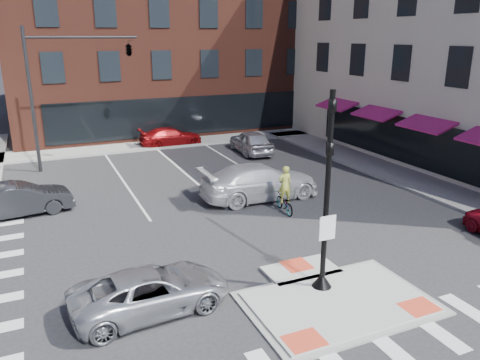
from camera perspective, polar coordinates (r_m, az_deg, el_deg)
name	(u,v)px	position (r m, az deg, el deg)	size (l,w,h in m)	color
ground	(329,296)	(14.73, 10.77, -13.70)	(120.00, 120.00, 0.00)	#28282B
refuge_island	(334,299)	(14.53, 11.37, -13.98)	(5.40, 4.65, 0.13)	gray
sidewalk_e	(387,170)	(28.26, 17.51, 1.18)	(3.00, 24.00, 0.15)	gray
sidewalk_n	(193,141)	(34.71, -5.79, 4.78)	(26.00, 3.00, 0.15)	gray
building_n	(154,32)	(43.52, -10.45, 17.34)	(24.40, 18.40, 15.50)	#512319
building_far_left	(58,57)	(62.40, -21.32, 13.79)	(10.00, 12.00, 10.00)	slate
building_far_right	(159,47)	(66.35, -9.88, 15.67)	(12.00, 12.00, 12.00)	brown
signal_pole	(326,218)	(13.98, 10.39, -4.64)	(0.60, 0.60, 5.98)	black
mast_arm_signal	(103,59)	(28.56, -16.32, 13.96)	(6.10, 2.24, 8.00)	black
silver_suv	(151,291)	(13.74, -10.79, -13.10)	(2.07, 4.49, 1.25)	#B4B6BC
white_pickup	(260,181)	(22.28, 2.46, -0.18)	(2.35, 5.78, 1.68)	silver
bg_car_dark	(19,199)	(22.33, -25.34, -2.16)	(1.53, 4.39, 1.45)	#27282D
bg_car_silver	(251,142)	(31.07, 1.35, 4.70)	(1.81, 4.50, 1.53)	#B6B7BE
bg_car_red	(171,137)	(33.63, -8.44, 5.26)	(1.79, 4.41, 1.28)	maroon
cyclist	(285,197)	(20.64, 5.46, -2.05)	(0.73, 1.71, 2.12)	#3F3F44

